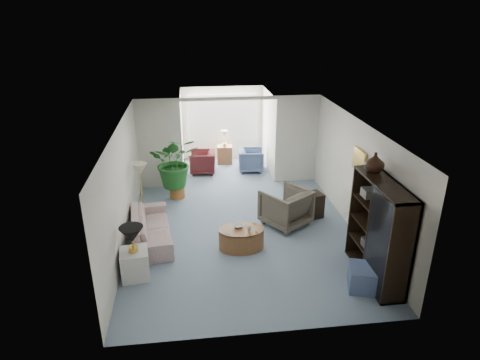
{
  "coord_description": "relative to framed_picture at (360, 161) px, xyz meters",
  "views": [
    {
      "loc": [
        -1.07,
        -8.04,
        4.69
      ],
      "look_at": [
        0.0,
        0.6,
        1.1
      ],
      "focal_mm": 31.42,
      "sensor_mm": 36.0,
      "label": 1
    }
  ],
  "objects": [
    {
      "name": "sunroom_chair_blue",
      "position": [
        -1.69,
        4.09,
        -1.36
      ],
      "size": [
        0.82,
        0.8,
        0.68
      ],
      "primitive_type": "imported",
      "rotation": [
        0.0,
        0.0,
        1.48
      ],
      "color": "#4E5D86",
      "rests_on": "ground"
    },
    {
      "name": "coffee_cup",
      "position": [
        -2.41,
        -0.48,
        -1.21
      ],
      "size": [
        0.1,
        0.1,
        0.08
      ],
      "primitive_type": "imported",
      "rotation": [
        0.0,
        0.0,
        0.1
      ],
      "color": "beige",
      "rests_on": "coffee_table"
    },
    {
      "name": "window_pane",
      "position": [
        -2.46,
        5.28,
        -0.3
      ],
      "size": [
        2.2,
        0.02,
        1.5
      ],
      "primitive_type": "cube",
      "color": "white"
    },
    {
      "name": "floor",
      "position": [
        -2.46,
        0.1,
        -1.7
      ],
      "size": [
        6.0,
        6.0,
        0.0
      ],
      "primitive_type": "plane",
      "color": "#7C90A4",
      "rests_on": "ground"
    },
    {
      "name": "sunroom_table",
      "position": [
        -2.44,
        4.84,
        -1.41
      ],
      "size": [
        0.51,
        0.41,
        0.58
      ],
      "primitive_type": "cube",
      "rotation": [
        0.0,
        0.0,
        -0.09
      ],
      "color": "brown",
      "rests_on": "ground"
    },
    {
      "name": "sofa",
      "position": [
        -4.46,
        0.2,
        -1.4
      ],
      "size": [
        1.03,
        2.11,
        0.59
      ],
      "primitive_type": "imported",
      "rotation": [
        0.0,
        0.0,
        1.69
      ],
      "color": "beige",
      "rests_on": "ground"
    },
    {
      "name": "back_header",
      "position": [
        -2.46,
        3.1,
        0.75
      ],
      "size": [
        2.6,
        0.12,
        0.1
      ],
      "primitive_type": "cube",
      "color": "beige",
      "rests_on": "back_pier_left"
    },
    {
      "name": "back_pier_left",
      "position": [
        -4.36,
        3.1,
        -0.45
      ],
      "size": [
        1.2,
        0.12,
        2.5
      ],
      "primitive_type": "cube",
      "color": "beige",
      "rests_on": "ground"
    },
    {
      "name": "end_table",
      "position": [
        -4.66,
        -1.15,
        -1.42
      ],
      "size": [
        0.56,
        0.56,
        0.55
      ],
      "primitive_type": "cube",
      "rotation": [
        0.0,
        0.0,
        0.12
      ],
      "color": "silver",
      "rests_on": "ground"
    },
    {
      "name": "table_lamp",
      "position": [
        -4.66,
        -1.15,
        -0.8
      ],
      "size": [
        0.44,
        0.44,
        0.3
      ],
      "primitive_type": "cone",
      "color": "black",
      "rests_on": "end_table"
    },
    {
      "name": "plant_pot",
      "position": [
        -3.93,
        2.36,
        -1.54
      ],
      "size": [
        0.4,
        0.4,
        0.32
      ],
      "primitive_type": "cylinder",
      "color": "#A2612F",
      "rests_on": "ground"
    },
    {
      "name": "cabinet_urn",
      "position": [
        -0.23,
        -1.16,
        0.39
      ],
      "size": [
        0.35,
        0.35,
        0.37
      ],
      "primitive_type": "imported",
      "color": "black",
      "rests_on": "entertainment_cabinet"
    },
    {
      "name": "coffee_table",
      "position": [
        -2.56,
        -0.38,
        -1.47
      ],
      "size": [
        1.04,
        1.04,
        0.45
      ],
      "primitive_type": "cylinder",
      "rotation": [
        0.0,
        0.0,
        0.1
      ],
      "color": "brown",
      "rests_on": "ground"
    },
    {
      "name": "back_pier_right",
      "position": [
        -0.56,
        3.1,
        -0.45
      ],
      "size": [
        1.2,
        0.12,
        2.5
      ],
      "primitive_type": "cube",
      "color": "beige",
      "rests_on": "ground"
    },
    {
      "name": "sunroom_chair_maroon",
      "position": [
        -3.19,
        4.09,
        -1.36
      ],
      "size": [
        0.81,
        0.8,
        0.68
      ],
      "primitive_type": "imported",
      "rotation": [
        0.0,
        0.0,
        -1.66
      ],
      "color": "#511C1F",
      "rests_on": "ground"
    },
    {
      "name": "coffee_bowl",
      "position": [
        -2.61,
        -0.28,
        -1.22
      ],
      "size": [
        0.25,
        0.25,
        0.06
      ],
      "primitive_type": "imported",
      "rotation": [
        0.0,
        0.0,
        0.1
      ],
      "color": "silver",
      "rests_on": "coffee_table"
    },
    {
      "name": "wingback_chair",
      "position": [
        -1.42,
        0.54,
        -1.26
      ],
      "size": [
        1.31,
        1.32,
        0.87
      ],
      "primitive_type": "imported",
      "rotation": [
        0.0,
        0.0,
        3.75
      ],
      "color": "#585246",
      "rests_on": "ground"
    },
    {
      "name": "sunroom_floor",
      "position": [
        -2.46,
        4.2,
        -1.7
      ],
      "size": [
        2.6,
        2.6,
        0.0
      ],
      "primitive_type": "plane",
      "color": "#7C90A4",
      "rests_on": "ground"
    },
    {
      "name": "house_plant",
      "position": [
        -3.93,
        2.36,
        -0.69
      ],
      "size": [
        1.24,
        1.08,
        1.38
      ],
      "primitive_type": "imported",
      "color": "#205D21",
      "rests_on": "plant_pot"
    },
    {
      "name": "ottoman",
      "position": [
        -0.55,
        -2.0,
        -1.48
      ],
      "size": [
        0.67,
        0.67,
        0.43
      ],
      "primitive_type": "cube",
      "rotation": [
        0.0,
        0.0,
        -0.29
      ],
      "color": "#4E5D86",
      "rests_on": "ground"
    },
    {
      "name": "shelf_clutter",
      "position": [
        -0.28,
        -1.71,
        -0.5
      ],
      "size": [
        0.3,
        1.1,
        1.06
      ],
      "color": "#33302E",
      "rests_on": "entertainment_cabinet"
    },
    {
      "name": "floor_lamp",
      "position": [
        -4.72,
        1.27,
        -0.45
      ],
      "size": [
        0.36,
        0.36,
        0.28
      ],
      "primitive_type": "cone",
      "color": "beige",
      "rests_on": "ground"
    },
    {
      "name": "entertainment_cabinet",
      "position": [
        -0.23,
        -1.66,
        -0.75
      ],
      "size": [
        0.46,
        1.72,
        1.91
      ],
      "primitive_type": "cube",
      "color": "black",
      "rests_on": "ground"
    },
    {
      "name": "side_table_dark",
      "position": [
        -0.72,
        0.84,
        -1.4
      ],
      "size": [
        0.59,
        0.52,
        0.6
      ],
      "primitive_type": "cube",
      "rotation": [
        0.0,
        0.0,
        0.26
      ],
      "color": "black",
      "rests_on": "ground"
    },
    {
      "name": "framed_picture",
      "position": [
        0.0,
        0.0,
        0.0
      ],
      "size": [
        0.04,
        0.5,
        0.4
      ],
      "primitive_type": "cube",
      "color": "beige"
    },
    {
      "name": "window_blinds",
      "position": [
        -2.46,
        5.25,
        -0.3
      ],
      "size": [
        2.2,
        0.02,
        1.5
      ],
      "primitive_type": "cube",
      "color": "white"
    }
  ]
}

